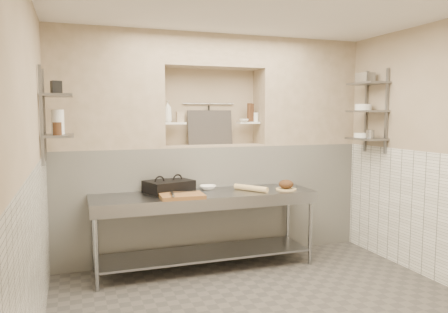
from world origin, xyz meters
name	(u,v)px	position (x,y,z in m)	size (l,w,h in m)	color
floor	(269,312)	(0.00, 0.00, -0.05)	(4.00, 3.90, 0.10)	#4F4B46
wall_left	(25,169)	(-2.05, 0.00, 1.40)	(0.10, 3.90, 2.80)	tan
wall_right	(445,153)	(2.05, 0.00, 1.40)	(0.10, 3.90, 2.80)	tan
wall_back	(207,145)	(0.00, 2.00, 1.40)	(4.00, 0.10, 2.80)	tan
wall_front	(447,201)	(0.00, -2.00, 1.40)	(4.00, 0.10, 2.80)	tan
backwall_lower	(213,200)	(0.00, 1.75, 0.70)	(4.00, 0.40, 1.40)	white
alcove_sill	(212,145)	(0.00, 1.75, 1.41)	(1.30, 0.40, 0.02)	tan
backwall_pillar_left	(105,90)	(-1.33, 1.75, 2.10)	(1.35, 0.40, 1.40)	tan
backwall_pillar_right	(304,93)	(1.33, 1.75, 2.10)	(1.35, 0.40, 1.40)	tan
backwall_header	(212,52)	(0.00, 1.75, 2.60)	(1.30, 0.40, 0.40)	tan
wainscot_left	(38,257)	(-1.99, 0.00, 0.70)	(0.02, 3.90, 1.40)	white
wainscot_right	(437,218)	(1.99, 0.00, 0.70)	(0.02, 3.90, 1.40)	white
alcove_shelf_left	(174,123)	(-0.50, 1.75, 1.70)	(0.28, 0.16, 0.03)	white
alcove_shelf_right	(248,123)	(0.50, 1.75, 1.70)	(0.28, 0.16, 0.03)	white
utensil_rail	(208,104)	(0.00, 1.92, 1.95)	(0.02, 0.02, 0.70)	gray
hanging_steel	(209,117)	(0.00, 1.90, 1.78)	(0.02, 0.02, 0.30)	black
splash_panel	(210,127)	(0.00, 1.85, 1.64)	(0.60, 0.02, 0.45)	#383330
shelf_rail_left_a	(44,116)	(-1.98, 1.25, 1.80)	(0.03, 0.03, 0.95)	slate
shelf_rail_left_b	(41,116)	(-1.98, 0.85, 1.80)	(0.03, 0.03, 0.95)	slate
wall_shelf_left_lower	(58,136)	(-1.84, 1.05, 1.60)	(0.30, 0.50, 0.03)	slate
wall_shelf_left_upper	(57,95)	(-1.84, 1.05, 2.00)	(0.30, 0.50, 0.03)	slate
shelf_rail_right_a	(366,111)	(1.98, 1.25, 1.85)	(0.03, 0.03, 1.05)	slate
shelf_rail_right_b	(387,111)	(1.98, 0.85, 1.85)	(0.03, 0.03, 1.05)	slate
wall_shelf_right_lower	(366,139)	(1.84, 1.05, 1.50)	(0.30, 0.50, 0.03)	slate
wall_shelf_right_mid	(367,111)	(1.84, 1.05, 1.85)	(0.30, 0.50, 0.03)	slate
wall_shelf_right_upper	(368,83)	(1.84, 1.05, 2.20)	(0.30, 0.50, 0.03)	slate
prep_table	(205,215)	(-0.27, 1.18, 0.64)	(2.60, 0.70, 0.90)	gray
panini_press	(169,186)	(-0.66, 1.38, 0.97)	(0.61, 0.52, 0.14)	black
cutting_board	(182,196)	(-0.59, 0.99, 0.92)	(0.48, 0.33, 0.04)	brown
knife_blade	(185,192)	(-0.54, 1.09, 0.95)	(0.28, 0.03, 0.01)	gray
tongs	(172,194)	(-0.70, 0.97, 0.96)	(0.03, 0.03, 0.29)	gray
mixing_bowl	(208,187)	(-0.16, 1.41, 0.92)	(0.20, 0.20, 0.05)	white
rolling_pin	(251,188)	(0.29, 1.14, 0.93)	(0.07, 0.07, 0.45)	tan
bread_board	(286,189)	(0.72, 1.08, 0.91)	(0.25, 0.25, 0.01)	tan
bread_loaf	(286,184)	(0.72, 1.08, 0.97)	(0.18, 0.18, 0.11)	#4C2D19
bottle_soap	(168,111)	(-0.59, 1.72, 1.85)	(0.10, 0.10, 0.27)	white
jar_alcove	(180,117)	(-0.42, 1.75, 1.78)	(0.09, 0.09, 0.13)	tan
bowl_alcove	(244,120)	(0.42, 1.70, 1.73)	(0.13, 0.13, 0.04)	white
condiment_a	(251,113)	(0.55, 1.76, 1.83)	(0.07, 0.07, 0.24)	#402616
condiment_b	(249,113)	(0.52, 1.75, 1.83)	(0.06, 0.06, 0.24)	#402616
condiment_c	(256,117)	(0.61, 1.75, 1.77)	(0.07, 0.07, 0.12)	white
jug_left	(58,122)	(-1.84, 1.14, 1.74)	(0.12, 0.12, 0.25)	white
jar_left	(57,129)	(-1.84, 0.88, 1.67)	(0.08, 0.08, 0.12)	#402616
box_left_upper	(56,87)	(-1.84, 1.05, 2.08)	(0.09, 0.09, 0.13)	black
bowl_right	(362,135)	(1.84, 1.15, 1.54)	(0.20, 0.20, 0.06)	white
canister_right	(370,134)	(1.84, 0.97, 1.56)	(0.10, 0.10, 0.10)	gray
bowl_right_mid	(363,107)	(1.84, 1.13, 1.90)	(0.21, 0.21, 0.08)	white
basket_right	(365,78)	(1.84, 1.11, 2.28)	(0.16, 0.20, 0.13)	gray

